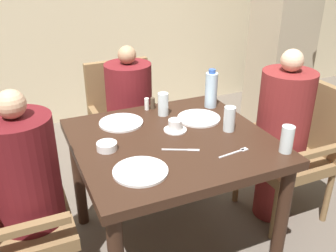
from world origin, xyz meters
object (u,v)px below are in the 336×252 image
at_px(plate_dessert_center, 140,171).
at_px(glass_tall_mid, 163,104).
at_px(diner_in_right_chair, 281,137).
at_px(teacup_with_saucer, 175,126).
at_px(plate_main_right, 199,118).
at_px(glass_tall_near, 287,139).
at_px(chair_left_side, 1,218).
at_px(chair_far_side, 125,118).
at_px(bowl_small, 107,146).
at_px(plate_main_left, 121,123).
at_px(chair_right_side, 296,145).
at_px(diner_in_far_chair, 130,118).
at_px(glass_tall_far, 229,119).
at_px(diner_in_left_chair, 29,197).
at_px(water_bottle, 211,90).

xyz_separation_m(plate_dessert_center, glass_tall_mid, (0.35, 0.55, 0.06)).
xyz_separation_m(diner_in_right_chair, teacup_with_saucer, (-0.69, 0.07, 0.18)).
xyz_separation_m(diner_in_right_chair, plate_main_right, (-0.50, 0.16, 0.16)).
bearing_deg(diner_in_right_chair, glass_tall_near, -128.92).
bearing_deg(chair_left_side, teacup_with_saucer, 4.51).
height_order(plate_main_right, teacup_with_saucer, teacup_with_saucer).
bearing_deg(chair_far_side, bowl_small, -112.49).
height_order(chair_left_side, plate_main_right, chair_left_side).
relative_size(plate_main_left, plate_main_right, 1.00).
relative_size(chair_far_side, bowl_small, 8.67).
distance_m(chair_right_side, teacup_with_saucer, 0.88).
xyz_separation_m(plate_main_right, glass_tall_mid, (-0.17, 0.14, 0.06)).
relative_size(bowl_small, glass_tall_near, 0.74).
height_order(chair_far_side, diner_in_right_chair, diner_in_right_chair).
relative_size(chair_right_side, diner_in_right_chair, 0.79).
distance_m(chair_far_side, diner_in_far_chair, 0.15).
distance_m(chair_right_side, plate_dessert_center, 1.21).
height_order(chair_left_side, teacup_with_saucer, chair_left_side).
distance_m(chair_right_side, diner_in_right_chair, 0.17).
height_order(chair_left_side, bowl_small, chair_left_side).
relative_size(diner_in_right_chair, plate_dessert_center, 4.49).
bearing_deg(plate_dessert_center, teacup_with_saucer, 45.12).
bearing_deg(diner_in_far_chair, glass_tall_far, -66.80).
height_order(diner_in_left_chair, chair_far_side, diner_in_left_chair).
height_order(diner_in_far_chair, glass_tall_mid, diner_in_far_chair).
height_order(diner_in_right_chair, bowl_small, diner_in_right_chair).
xyz_separation_m(chair_far_side, glass_tall_far, (0.33, -0.90, 0.31)).
bearing_deg(chair_left_side, glass_tall_near, -15.06).
height_order(diner_in_left_chair, plate_main_left, diner_in_left_chair).
distance_m(teacup_with_saucer, glass_tall_mid, 0.23).
height_order(diner_in_left_chair, bowl_small, diner_in_left_chair).
distance_m(plate_main_right, plate_dessert_center, 0.66).
distance_m(diner_in_left_chair, plate_main_right, 1.02).
xyz_separation_m(plate_main_right, plate_dessert_center, (-0.51, -0.41, 0.00)).
xyz_separation_m(chair_right_side, glass_tall_mid, (-0.81, 0.30, 0.31)).
height_order(chair_left_side, plate_main_left, chair_left_side).
bearing_deg(glass_tall_far, diner_in_far_chair, 113.20).
bearing_deg(plate_dessert_center, bowl_small, 107.22).
bearing_deg(diner_in_right_chair, chair_far_side, 131.10).
distance_m(bowl_small, glass_tall_far, 0.68).
bearing_deg(plate_main_left, water_bottle, 1.67).
xyz_separation_m(diner_in_left_chair, glass_tall_mid, (0.83, 0.30, 0.23)).
distance_m(chair_left_side, plate_main_right, 1.17).
bearing_deg(chair_right_side, plate_dessert_center, -167.81).
bearing_deg(water_bottle, chair_left_side, -166.97).
xyz_separation_m(chair_right_side, diner_in_right_chair, (-0.14, 0.00, 0.09)).
bearing_deg(water_bottle, plate_main_left, -178.33).
distance_m(diner_in_far_chair, glass_tall_near, 1.20).
bearing_deg(diner_in_left_chair, diner_in_right_chair, 0.00).
height_order(plate_main_left, water_bottle, water_bottle).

